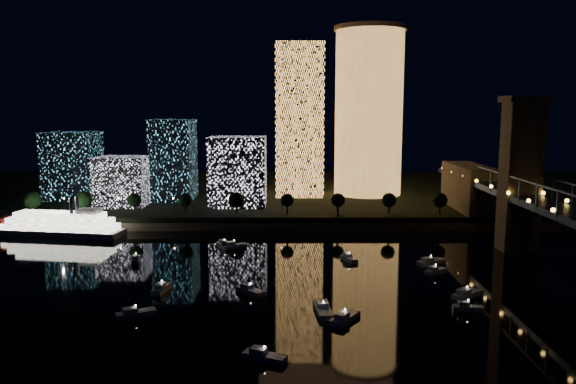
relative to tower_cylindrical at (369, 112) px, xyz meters
name	(u,v)px	position (x,y,z in m)	size (l,w,h in m)	color
ground	(328,302)	(-28.79, -141.08, -44.66)	(520.00, 520.00, 0.00)	black
far_bank	(307,193)	(-28.79, 18.92, -42.16)	(420.00, 160.00, 5.00)	black
seawall	(313,226)	(-28.79, -59.08, -43.16)	(420.00, 6.00, 3.00)	#6B5E4C
tower_cylindrical	(369,112)	(0.00, 0.00, 0.00)	(34.00, 34.00, 79.07)	#F8A84F
tower_rectangular	(299,120)	(-33.08, -2.51, -4.14)	(22.32, 22.32, 71.03)	#F8A84F
midrise_blocks	(151,167)	(-99.48, -21.15, -24.49)	(100.98, 42.59, 36.28)	silver
riverboat	(55,225)	(-123.77, -68.78, -40.83)	(50.49, 17.85, 14.93)	silver
motorboats	(301,284)	(-35.19, -128.98, -43.85)	(96.48, 92.56, 2.78)	silver
esplanade_trees	(210,200)	(-68.94, -53.08, -34.19)	(166.38, 6.92, 8.96)	black
street_lamps	(228,201)	(-62.79, -47.08, -35.64)	(132.70, 0.70, 5.65)	black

